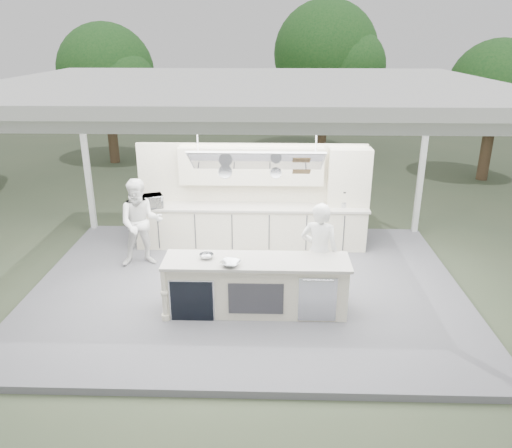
{
  "coord_description": "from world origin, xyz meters",
  "views": [
    {
      "loc": [
        0.42,
        -8.39,
        4.58
      ],
      "look_at": [
        0.15,
        0.4,
        1.21
      ],
      "focal_mm": 35.0,
      "sensor_mm": 36.0,
      "label": 1
    }
  ],
  "objects_px": {
    "demo_island": "(255,286)",
    "back_counter": "(251,226)",
    "head_chef": "(319,252)",
    "sous_chef": "(141,223)"
  },
  "relations": [
    {
      "from": "back_counter",
      "to": "demo_island",
      "type": "bearing_deg",
      "value": -86.37
    },
    {
      "from": "demo_island",
      "to": "back_counter",
      "type": "relative_size",
      "value": 0.61
    },
    {
      "from": "demo_island",
      "to": "head_chef",
      "type": "relative_size",
      "value": 1.71
    },
    {
      "from": "back_counter",
      "to": "sous_chef",
      "type": "relative_size",
      "value": 2.8
    },
    {
      "from": "back_counter",
      "to": "head_chef",
      "type": "height_order",
      "value": "head_chef"
    },
    {
      "from": "back_counter",
      "to": "sous_chef",
      "type": "xyz_separation_m",
      "value": [
        -2.17,
        -1.03,
        0.43
      ]
    },
    {
      "from": "demo_island",
      "to": "sous_chef",
      "type": "relative_size",
      "value": 1.71
    },
    {
      "from": "demo_island",
      "to": "sous_chef",
      "type": "xyz_separation_m",
      "value": [
        -2.35,
        1.78,
        0.43
      ]
    },
    {
      "from": "demo_island",
      "to": "back_counter",
      "type": "bearing_deg",
      "value": 93.63
    },
    {
      "from": "back_counter",
      "to": "head_chef",
      "type": "distance_m",
      "value": 2.73
    }
  ]
}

